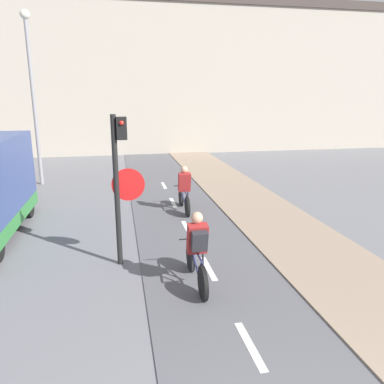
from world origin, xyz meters
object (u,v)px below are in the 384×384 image
(street_lamp_far, at_px, (32,81))
(cyclist_far, at_px, (184,191))
(cyclist_near, at_px, (197,251))
(traffic_light_pole, at_px, (120,174))

(street_lamp_far, distance_m, cyclist_far, 7.69)
(street_lamp_far, relative_size, cyclist_near, 3.72)
(street_lamp_far, bearing_deg, cyclist_far, -43.69)
(traffic_light_pole, distance_m, cyclist_far, 4.09)
(traffic_light_pole, height_order, cyclist_far, traffic_light_pole)
(cyclist_near, bearing_deg, street_lamp_far, 115.17)
(cyclist_near, relative_size, cyclist_far, 1.01)
(traffic_light_pole, xyz_separation_m, cyclist_near, (1.31, -1.24, -1.23))
(street_lamp_far, bearing_deg, cyclist_near, -64.83)
(cyclist_near, height_order, cyclist_far, cyclist_near)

